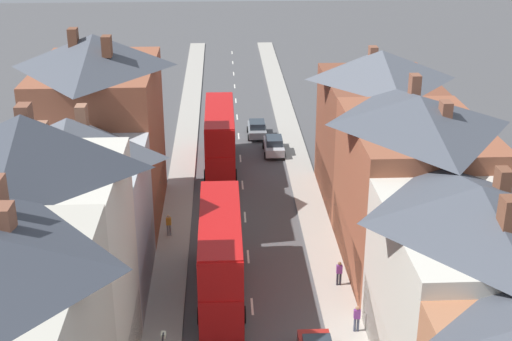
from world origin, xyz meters
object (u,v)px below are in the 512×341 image
at_px(double_decker_bus_mid_street, 221,254).
at_px(car_parked_right_a, 257,129).
at_px(pedestrian_far_left, 169,224).
at_px(double_decker_bus_lead, 220,137).
at_px(car_near_silver, 274,145).
at_px(pedestrian_mid_right, 339,272).
at_px(pedestrian_mid_left, 357,317).

bearing_deg(double_decker_bus_mid_street, car_parked_right_a, 82.76).
height_order(car_parked_right_a, pedestrian_far_left, pedestrian_far_left).
height_order(double_decker_bus_lead, car_near_silver, double_decker_bus_lead).
relative_size(double_decker_bus_mid_street, pedestrian_mid_right, 6.71).
xyz_separation_m(pedestrian_mid_left, pedestrian_far_left, (-11.11, 12.00, 0.00)).
height_order(pedestrian_mid_left, pedestrian_mid_right, same).
xyz_separation_m(double_decker_bus_mid_street, car_near_silver, (4.91, 23.67, -2.00)).
relative_size(car_near_silver, pedestrian_mid_left, 2.52).
bearing_deg(car_parked_right_a, double_decker_bus_lead, -114.79).
height_order(double_decker_bus_mid_street, car_parked_right_a, double_decker_bus_mid_street).
bearing_deg(car_parked_right_a, double_decker_bus_mid_street, -97.24).
bearing_deg(pedestrian_mid_right, car_parked_right_a, 97.45).
bearing_deg(double_decker_bus_lead, pedestrian_mid_left, -73.34).
xyz_separation_m(car_near_silver, pedestrian_mid_right, (2.35, -23.16, 0.22)).
bearing_deg(car_near_silver, double_decker_bus_mid_street, -101.72).
height_order(car_near_silver, pedestrian_mid_left, pedestrian_mid_left).
bearing_deg(pedestrian_far_left, double_decker_bus_lead, 74.33).
xyz_separation_m(double_decker_bus_mid_street, pedestrian_mid_right, (7.26, 0.51, -1.78)).
bearing_deg(pedestrian_mid_left, pedestrian_mid_right, 92.47).
distance_m(car_near_silver, pedestrian_mid_left, 28.14).
xyz_separation_m(car_parked_right_a, pedestrian_far_left, (-7.25, -20.78, 0.23)).
bearing_deg(pedestrian_mid_right, double_decker_bus_lead, 109.87).
xyz_separation_m(double_decker_bus_lead, pedestrian_mid_right, (7.26, -20.09, -1.78)).
relative_size(double_decker_bus_mid_street, car_parked_right_a, 2.77).
xyz_separation_m(pedestrian_mid_left, pedestrian_mid_right, (-0.21, 4.87, 0.00)).
relative_size(double_decker_bus_lead, double_decker_bus_mid_street, 1.00).
bearing_deg(car_parked_right_a, pedestrian_far_left, -109.23).
bearing_deg(pedestrian_far_left, pedestrian_mid_left, -47.20).
distance_m(pedestrian_mid_right, pedestrian_far_left, 13.02).
xyz_separation_m(double_decker_bus_mid_street, pedestrian_far_left, (-3.64, 7.64, -1.78)).
distance_m(pedestrian_mid_left, pedestrian_far_left, 16.35).
bearing_deg(pedestrian_far_left, car_near_silver, 61.94).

